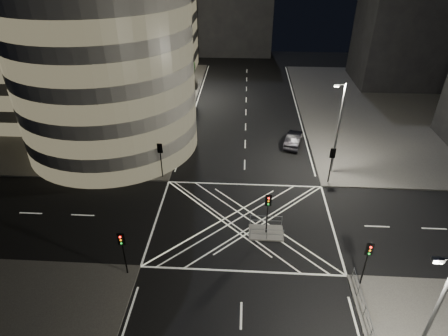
# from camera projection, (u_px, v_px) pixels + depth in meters

# --- Properties ---
(ground) EXTENTS (120.00, 120.00, 0.00)m
(ground) POSITION_uv_depth(u_px,v_px,m) (243.00, 221.00, 34.16)
(ground) COLOR black
(ground) RESTS_ON ground
(sidewalk_far_left) EXTENTS (42.00, 42.00, 0.15)m
(sidewalk_far_left) POSITION_uv_depth(u_px,v_px,m) (61.00, 102.00, 58.49)
(sidewalk_far_left) COLOR #484644
(sidewalk_far_left) RESTS_ON ground
(sidewalk_far_right) EXTENTS (42.00, 42.00, 0.15)m
(sidewalk_far_right) POSITION_uv_depth(u_px,v_px,m) (441.00, 111.00, 55.57)
(sidewalk_far_right) COLOR #484644
(sidewalk_far_right) RESTS_ON ground
(central_island) EXTENTS (3.00, 2.00, 0.15)m
(central_island) POSITION_uv_depth(u_px,v_px,m) (266.00, 233.00, 32.75)
(central_island) COLOR slate
(central_island) RESTS_ON ground
(office_tower_curved) EXTENTS (30.00, 29.00, 27.20)m
(office_tower_curved) POSITION_uv_depth(u_px,v_px,m) (74.00, 30.00, 44.43)
(office_tower_curved) COLOR gray
(office_tower_curved) RESTS_ON sidewalk_far_left
(office_block_rear) EXTENTS (24.00, 16.00, 22.00)m
(office_block_rear) POSITION_uv_depth(u_px,v_px,m) (122.00, 11.00, 65.03)
(office_block_rear) COLOR gray
(office_block_rear) RESTS_ON sidewalk_far_left
(building_right_far) EXTENTS (14.00, 12.00, 15.00)m
(building_right_far) POSITION_uv_depth(u_px,v_px,m) (403.00, 38.00, 62.76)
(building_right_far) COLOR black
(building_right_far) RESTS_ON sidewalk_far_right
(building_far_end) EXTENTS (18.00, 8.00, 18.00)m
(building_far_end) POSITION_uv_depth(u_px,v_px,m) (230.00, 10.00, 78.83)
(building_far_end) COLOR black
(building_far_end) RESTS_ON ground
(tree_a) EXTENTS (4.80, 4.80, 7.43)m
(tree_a) POSITION_uv_depth(u_px,v_px,m) (147.00, 128.00, 39.79)
(tree_a) COLOR black
(tree_a) RESTS_ON sidewalk_far_left
(tree_b) EXTENTS (4.65, 4.65, 7.20)m
(tree_b) POSITION_uv_depth(u_px,v_px,m) (159.00, 107.00, 44.95)
(tree_b) COLOR black
(tree_b) RESTS_ON sidewalk_far_left
(tree_c) EXTENTS (3.65, 3.65, 6.71)m
(tree_c) POSITION_uv_depth(u_px,v_px,m) (168.00, 89.00, 50.01)
(tree_c) COLOR black
(tree_c) RESTS_ON sidewalk_far_left
(tree_d) EXTENTS (5.51, 5.51, 8.12)m
(tree_d) POSITION_uv_depth(u_px,v_px,m) (176.00, 73.00, 54.91)
(tree_d) COLOR black
(tree_d) RESTS_ON sidewalk_far_left
(tree_e) EXTENTS (4.26, 4.26, 6.49)m
(tree_e) POSITION_uv_depth(u_px,v_px,m) (182.00, 67.00, 60.48)
(tree_e) COLOR black
(tree_e) RESTS_ON sidewalk_far_left
(traffic_signal_fl) EXTENTS (0.55, 0.22, 4.00)m
(traffic_signal_fl) POSITION_uv_depth(u_px,v_px,m) (160.00, 154.00, 38.84)
(traffic_signal_fl) COLOR black
(traffic_signal_fl) RESTS_ON sidewalk_far_left
(traffic_signal_nl) EXTENTS (0.55, 0.22, 4.00)m
(traffic_signal_nl) POSITION_uv_depth(u_px,v_px,m) (123.00, 246.00, 27.30)
(traffic_signal_nl) COLOR black
(traffic_signal_nl) RESTS_ON sidewalk_near_left
(traffic_signal_fr) EXTENTS (0.55, 0.22, 4.00)m
(traffic_signal_fr) POSITION_uv_depth(u_px,v_px,m) (332.00, 159.00, 37.95)
(traffic_signal_fr) COLOR black
(traffic_signal_fr) RESTS_ON sidewalk_far_right
(traffic_signal_nr) EXTENTS (0.55, 0.22, 4.00)m
(traffic_signal_nr) POSITION_uv_depth(u_px,v_px,m) (367.00, 256.00, 26.41)
(traffic_signal_nr) COLOR black
(traffic_signal_nr) RESTS_ON sidewalk_near_right
(traffic_signal_island) EXTENTS (0.55, 0.22, 4.00)m
(traffic_signal_island) POSITION_uv_depth(u_px,v_px,m) (268.00, 207.00, 31.25)
(traffic_signal_island) COLOR black
(traffic_signal_island) RESTS_ON central_island
(street_lamp_left_near) EXTENTS (1.25, 0.25, 10.00)m
(street_lamp_left_near) POSITION_uv_depth(u_px,v_px,m) (162.00, 111.00, 41.90)
(street_lamp_left_near) COLOR slate
(street_lamp_left_near) RESTS_ON sidewalk_far_left
(street_lamp_left_far) EXTENTS (1.25, 0.25, 10.00)m
(street_lamp_left_far) POSITION_uv_depth(u_px,v_px,m) (186.00, 64.00, 57.17)
(street_lamp_left_far) COLOR slate
(street_lamp_left_far) RESTS_ON sidewalk_far_left
(street_lamp_right_far) EXTENTS (1.25, 0.25, 10.00)m
(street_lamp_right_far) POSITION_uv_depth(u_px,v_px,m) (338.00, 127.00, 38.40)
(street_lamp_right_far) COLOR slate
(street_lamp_right_far) RESTS_ON sidewalk_far_right
(street_lamp_right_near) EXTENTS (1.25, 0.25, 10.00)m
(street_lamp_right_near) POSITION_uv_depth(u_px,v_px,m) (429.00, 323.00, 18.89)
(street_lamp_right_near) COLOR slate
(street_lamp_right_near) RESTS_ON sidewalk_near_right
(railing_island_south) EXTENTS (2.80, 0.06, 1.10)m
(railing_island_south) POSITION_uv_depth(u_px,v_px,m) (267.00, 234.00, 31.65)
(railing_island_south) COLOR slate
(railing_island_south) RESTS_ON central_island
(railing_island_north) EXTENTS (2.80, 0.06, 1.10)m
(railing_island_north) POSITION_uv_depth(u_px,v_px,m) (266.00, 220.00, 33.18)
(railing_island_north) COLOR slate
(railing_island_north) RESTS_ON central_island
(sedan) EXTENTS (2.90, 5.22, 1.63)m
(sedan) POSITION_uv_depth(u_px,v_px,m) (294.00, 139.00, 46.27)
(sedan) COLOR black
(sedan) RESTS_ON ground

